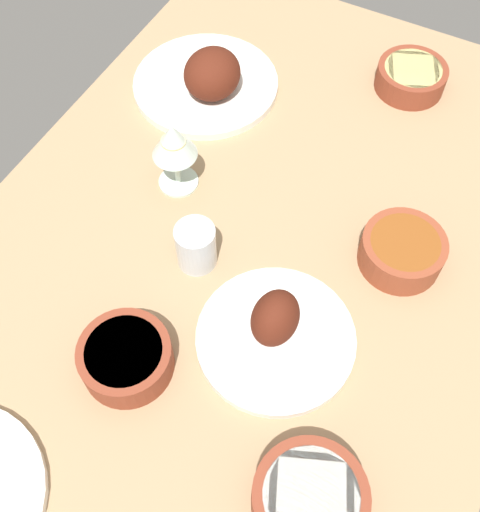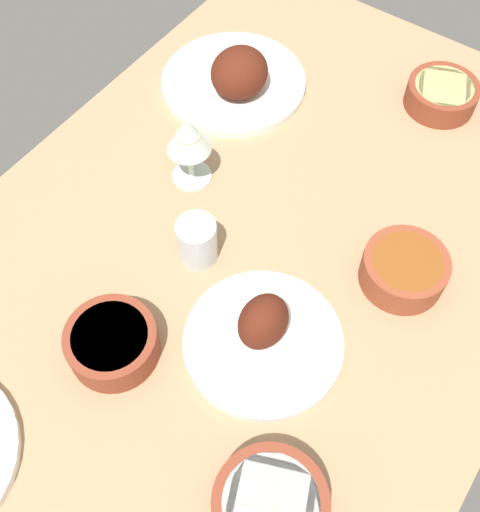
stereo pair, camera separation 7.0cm
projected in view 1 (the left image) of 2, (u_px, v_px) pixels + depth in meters
dining_table at (240, 269)px, 102.23cm from camera, size 140.00×90.00×4.00cm
plate_far_side at (209, 80)px, 118.73cm from camera, size 28.22×28.22×10.28cm
plate_center_main at (275, 332)px, 91.30cm from camera, size 23.88×23.88×9.89cm
bowl_pasta at (126, 357)px, 88.59cm from camera, size 13.43×13.43×5.51cm
bowl_potatoes at (411, 77)px, 119.79cm from camera, size 13.39×13.39×4.82cm
bowl_soup at (402, 250)px, 98.19cm from camera, size 13.35×13.35×5.55cm
bowl_cream at (309, 499)px, 78.27cm from camera, size 14.74×14.74×5.80cm
wine_glass at (174, 144)px, 100.92cm from camera, size 7.60×7.60×14.00cm
water_tumbler at (196, 246)px, 97.35cm from camera, size 6.44×6.44×8.18cm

